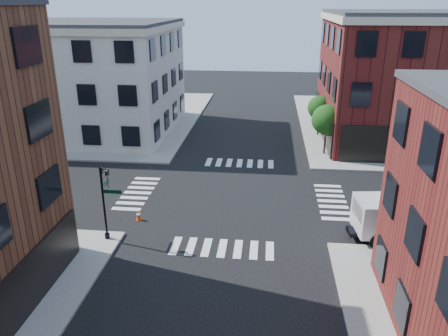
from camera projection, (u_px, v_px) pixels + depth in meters
ground at (233, 197)px, 31.30m from camera, size 120.00×120.00×0.00m
sidewalk_ne at (436, 126)px, 48.74m from camera, size 30.00×30.00×0.15m
sidewalk_nw at (75, 116)px, 52.80m from camera, size 30.00×30.00×0.15m
building_nw at (67, 78)px, 46.02m from camera, size 22.00×16.00×11.00m
tree_near at (327, 121)px, 38.70m from camera, size 2.69×2.69×4.49m
tree_far at (320, 109)px, 44.37m from camera, size 2.43×2.43×4.07m
signal_pole at (105, 195)px, 24.73m from camera, size 1.29×1.24×4.60m
box_truck at (428, 210)px, 25.15m from camera, size 8.21×3.31×3.63m
traffic_cone at (139, 216)px, 27.92m from camera, size 0.42×0.42×0.62m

